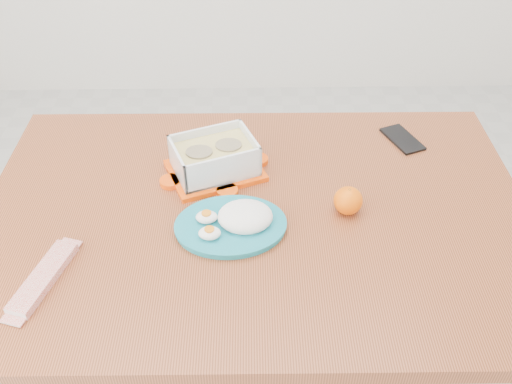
{
  "coord_description": "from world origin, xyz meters",
  "views": [
    {
      "loc": [
        -0.0,
        -1.16,
        1.66
      ],
      "look_at": [
        0.02,
        -0.16,
        0.81
      ],
      "focal_mm": 40.0,
      "sensor_mm": 36.0,
      "label": 1
    }
  ],
  "objects_px": {
    "smartphone": "(402,139)",
    "rice_plate": "(235,221)",
    "orange_fruit": "(348,201)",
    "dining_table": "(256,238)",
    "food_container": "(214,158)"
  },
  "relations": [
    {
      "from": "rice_plate",
      "to": "smartphone",
      "type": "relative_size",
      "value": 2.07
    },
    {
      "from": "orange_fruit",
      "to": "rice_plate",
      "type": "height_order",
      "value": "same"
    },
    {
      "from": "smartphone",
      "to": "rice_plate",
      "type": "bearing_deg",
      "value": -165.24
    },
    {
      "from": "dining_table",
      "to": "food_container",
      "type": "distance_m",
      "value": 0.23
    },
    {
      "from": "orange_fruit",
      "to": "rice_plate",
      "type": "distance_m",
      "value": 0.27
    },
    {
      "from": "rice_plate",
      "to": "smartphone",
      "type": "height_order",
      "value": "rice_plate"
    },
    {
      "from": "food_container",
      "to": "smartphone",
      "type": "relative_size",
      "value": 2.09
    },
    {
      "from": "orange_fruit",
      "to": "rice_plate",
      "type": "xyz_separation_m",
      "value": [
        -0.26,
        -0.05,
        -0.01
      ]
    },
    {
      "from": "dining_table",
      "to": "food_container",
      "type": "relative_size",
      "value": 4.78
    },
    {
      "from": "orange_fruit",
      "to": "food_container",
      "type": "bearing_deg",
      "value": 153.94
    },
    {
      "from": "orange_fruit",
      "to": "rice_plate",
      "type": "bearing_deg",
      "value": -168.82
    },
    {
      "from": "food_container",
      "to": "orange_fruit",
      "type": "relative_size",
      "value": 4.05
    },
    {
      "from": "dining_table",
      "to": "rice_plate",
      "type": "height_order",
      "value": "rice_plate"
    },
    {
      "from": "dining_table",
      "to": "orange_fruit",
      "type": "distance_m",
      "value": 0.25
    },
    {
      "from": "orange_fruit",
      "to": "smartphone",
      "type": "xyz_separation_m",
      "value": [
        0.2,
        0.29,
        -0.03
      ]
    }
  ]
}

